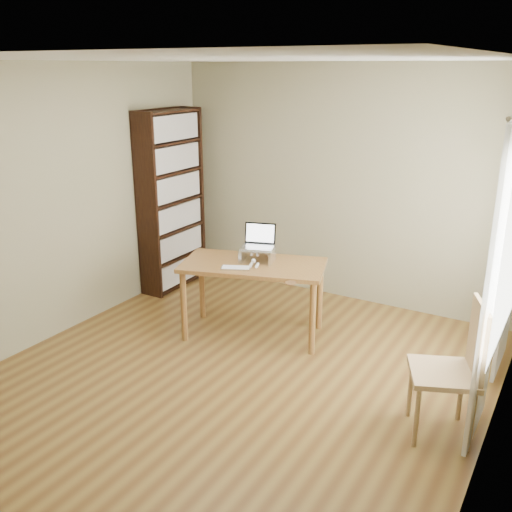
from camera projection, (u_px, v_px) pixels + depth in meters
The scene contains 10 objects.
room at pixel (234, 235), 4.45m from camera, with size 4.04×4.54×2.64m.
bookshelf at pixel (172, 201), 6.68m from camera, with size 0.30×0.90×2.10m.
curtains at pixel (506, 262), 4.22m from camera, with size 0.03×1.90×2.25m.
desk at pixel (253, 273), 5.51m from camera, with size 1.50×1.06×0.75m.
laptop_stand at pixel (257, 253), 5.52m from camera, with size 0.32×0.25×0.13m.
laptop at pixel (260, 241), 5.53m from camera, with size 0.36×0.34×0.22m.
keyboard at pixel (236, 268), 5.33m from camera, with size 0.30×0.22×0.02m.
coaster at pixel (291, 283), 4.97m from camera, with size 0.10×0.10×0.01m, color brown.
cat at pixel (259, 254), 5.55m from camera, with size 0.24×0.47×0.14m.
chair at pixel (456, 367), 3.97m from camera, with size 0.60×0.59×1.03m.
Camera 1 is at (2.35, -3.58, 2.55)m, focal length 40.00 mm.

